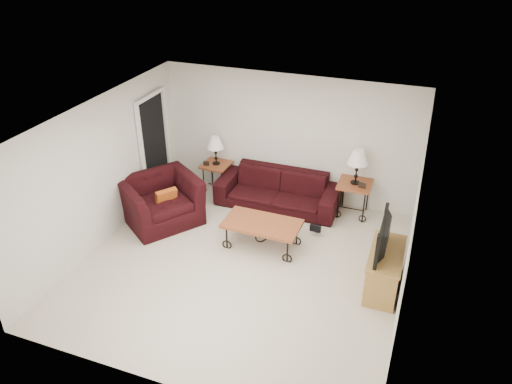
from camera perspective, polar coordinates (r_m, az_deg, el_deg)
ground at (r=8.12m, az=-1.72°, el=-8.46°), size 5.00×5.00×0.00m
wall_back at (r=9.53m, az=3.75°, el=6.31°), size 5.00×0.02×2.50m
wall_front at (r=5.62m, az=-11.60°, el=-12.94°), size 5.00×0.02×2.50m
wall_left at (r=8.57m, az=-17.60°, el=2.13°), size 0.02×5.00×2.50m
wall_right at (r=7.01m, az=17.55°, el=-4.32°), size 0.02×5.00×2.50m
ceiling at (r=6.87m, az=-2.03°, el=8.23°), size 5.00×5.00×0.00m
doorway at (r=9.86m, az=-11.71°, el=5.09°), size 0.08×0.94×2.04m
sofa at (r=9.53m, az=2.55°, el=0.27°), size 2.36×0.92×0.69m
side_table_left at (r=10.14m, az=-4.57°, el=1.79°), size 0.56×0.56×0.59m
side_table_right at (r=9.42m, az=11.24°, el=-0.76°), size 0.62×0.62×0.67m
lamp_left at (r=9.88m, az=-4.70°, el=4.81°), size 0.35×0.35×0.59m
lamp_right at (r=9.11m, az=11.64°, el=2.88°), size 0.38×0.38×0.67m
photo_frame_left at (r=9.92m, az=-5.79°, el=3.30°), size 0.12×0.03×0.10m
photo_frame_right at (r=9.08m, az=12.23°, el=0.76°), size 0.13×0.04×0.11m
coffee_table at (r=8.40m, az=0.69°, el=-4.94°), size 1.30×0.71×0.48m
armchair at (r=9.16m, az=-10.98°, el=-0.99°), size 1.71×1.75×0.86m
throw_pillow at (r=9.00m, az=-10.37°, el=-0.81°), size 0.31×0.37×0.39m
tv_stand at (r=7.73m, az=14.67°, el=-8.76°), size 0.45×1.09×0.65m
television at (r=7.38m, az=15.11°, el=-5.02°), size 0.13×0.97×0.56m
backpack at (r=8.83m, az=7.09°, el=-3.65°), size 0.31×0.24×0.39m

